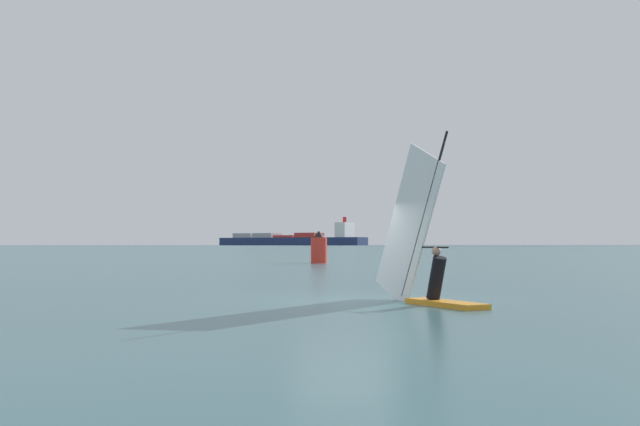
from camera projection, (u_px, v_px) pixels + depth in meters
The scene contains 5 objects.
ground_plane at pixel (341, 300), 18.30m from camera, with size 4000.00×4000.00×0.00m, color #386066.
windsurfer at pixel (425, 258), 17.16m from camera, with size 3.25×3.19×4.26m.
cargo_ship at pixel (292, 239), 804.68m from camera, with size 183.71×61.85×30.70m.
distant_headland at pixel (521, 233), 1528.55m from camera, with size 1077.19×483.11×52.13m, color #756B56.
channel_buoy at pixel (319, 248), 53.23m from camera, with size 1.21×1.21×2.42m.
Camera 1 is at (5.27, -17.61, 1.43)m, focal length 40.11 mm.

